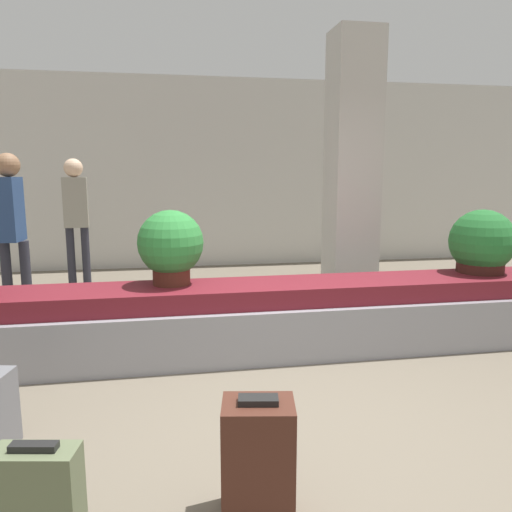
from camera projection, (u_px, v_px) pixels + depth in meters
ground_plane at (294, 426)px, 3.23m from camera, size 18.00×18.00×0.00m
back_wall at (210, 174)px, 8.55m from camera, size 18.00×0.06×3.20m
carousel at (256, 320)px, 4.53m from camera, size 6.42×0.79×0.64m
pillar at (352, 174)px, 5.79m from camera, size 0.53×0.53×3.20m
suitcase_0 at (38, 501)px, 2.13m from camera, size 0.38×0.23×0.51m
suitcase_2 at (258, 459)px, 2.36m from camera, size 0.38×0.31×0.60m
potted_plant_0 at (171, 246)px, 4.39m from camera, size 0.58×0.58×0.66m
potted_plant_1 at (482, 244)px, 4.93m from camera, size 0.63×0.63×0.63m
traveler_0 at (76, 211)px, 6.90m from camera, size 0.34×0.25×1.81m
traveler_1 at (12, 220)px, 5.43m from camera, size 0.31×0.34×1.83m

